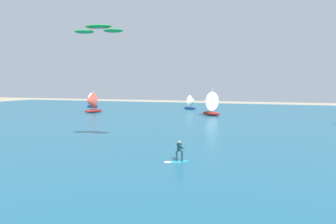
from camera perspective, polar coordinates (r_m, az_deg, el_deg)
ocean at (r=55.91m, az=9.07°, el=-1.31°), size 160.00×90.00×0.10m
kitesurfer at (r=25.23m, az=1.60°, el=-7.45°), size 1.90×1.63×1.67m
kite at (r=30.94m, az=-12.12°, el=14.03°), size 4.79×2.01×0.71m
sailboat_trailing at (r=62.20m, az=7.24°, el=1.56°), size 4.60×4.19×5.11m
sailboat_far_left at (r=76.45m, az=4.22°, el=1.73°), size 3.29×2.87×3.70m
sailboat_mid_left at (r=84.27m, az=-12.90°, el=2.06°), size 3.63×3.13×4.15m
sailboat_leading at (r=69.16m, az=-13.43°, el=1.64°), size 3.90×4.22×4.68m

